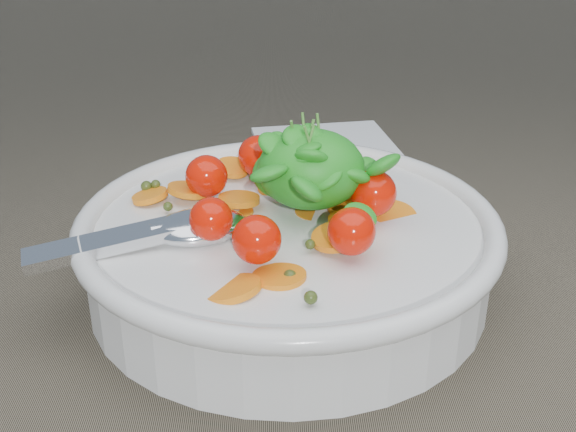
{
  "coord_description": "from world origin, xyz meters",
  "views": [
    {
      "loc": [
        0.0,
        -0.5,
        0.29
      ],
      "look_at": [
        0.01,
        -0.03,
        0.06
      ],
      "focal_mm": 45.0,
      "sensor_mm": 36.0,
      "label": 1
    }
  ],
  "objects": [
    {
      "name": "bowl",
      "position": [
        0.01,
        -0.03,
        0.04
      ],
      "size": [
        0.33,
        0.31,
        0.13
      ],
      "color": "silver",
      "rests_on": "ground"
    },
    {
      "name": "napkin",
      "position": [
        0.06,
        0.27,
        0.0
      ],
      "size": [
        0.17,
        0.15,
        0.01
      ],
      "primitive_type": "cube",
      "rotation": [
        0.0,
        0.0,
        0.15
      ],
      "color": "white",
      "rests_on": "ground"
    },
    {
      "name": "ground",
      "position": [
        0.0,
        0.0,
        0.0
      ],
      "size": [
        6.0,
        6.0,
        0.0
      ],
      "primitive_type": "plane",
      "color": "brown",
      "rests_on": "ground"
    }
  ]
}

